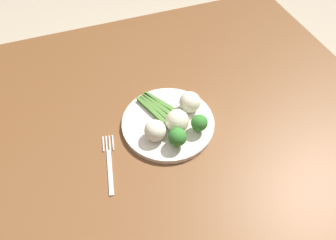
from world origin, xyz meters
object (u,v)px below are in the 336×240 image
Objects in this scene: broccoli_right at (199,123)px; cauliflower_back_right at (177,121)px; asparagus_bundle at (159,108)px; cauliflower_front at (155,131)px; cauliflower_back at (190,102)px; plate at (168,123)px; fork at (110,163)px; broccoli_outer_edge at (177,137)px; dining_table at (167,153)px.

cauliflower_back_right is (-0.05, 0.02, 0.00)m from broccoli_right.
asparagus_bundle is 0.08m from cauliflower_back_right.
cauliflower_front is 0.13m from cauliflower_back.
cauliflower_front reaches higher than plate.
broccoli_right is 0.92× the size of cauliflower_back.
cauliflower_back_right reaches higher than asparagus_bundle.
fork is (-0.24, -0.08, -0.04)m from cauliflower_back.
broccoli_outer_edge reaches higher than cauliflower_front.
fork is at bearing -160.08° from plate.
dining_table is 0.17m from broccoli_right.
asparagus_bundle is 0.83× the size of fork.
cauliflower_front is at bearing -172.97° from cauliflower_back_right.
asparagus_bundle is 2.30× the size of cauliflower_back_right.
cauliflower_front is at bearing 171.41° from broccoli_right.
fork is at bearing -168.67° from cauliflower_front.
cauliflower_front is 0.96× the size of cauliflower_back.
cauliflower_back_right reaches higher than cauliflower_back.
broccoli_outer_edge is at bearing -85.22° from fork.
dining_table is 0.20m from fork.
fork is at bearing -164.78° from dining_table.
fork is at bearing 175.03° from broccoli_outer_edge.
broccoli_outer_edge is (-0.00, -0.08, 0.04)m from plate.
broccoli_right is (0.07, -0.10, 0.02)m from asparagus_bundle.
broccoli_right is 0.86× the size of cauliflower_back_right.
cauliflower_front is (-0.05, -0.04, 0.03)m from plate.
asparagus_bundle is 0.12m from broccoli_right.
dining_table is 23.61× the size of broccoli_right.
asparagus_bundle is at bearing 103.29° from plate.
broccoli_right is at bearing -78.15° from fork.
dining_table is 0.11m from plate.
plate is 4.46× the size of cauliflower_front.
broccoli_right reaches higher than asparagus_bundle.
asparagus_bundle is 2.55× the size of cauliflower_front.
dining_table is 0.15m from cauliflower_back_right.
cauliflower_back is (0.05, 0.05, -0.00)m from cauliflower_back_right.
cauliflower_back_right is at bearing 7.03° from cauliflower_front.
broccoli_outer_edge reaches higher than fork.
cauliflower_front is at bearing -68.92° from fork.
cauliflower_front reaches higher than broccoli_right.
broccoli_outer_edge reaches higher than dining_table.
broccoli_right reaches higher than fork.
asparagus_bundle is at bearing 66.36° from cauliflower_front.
plate is 0.09m from broccoli_right.
cauliflower_back_right is at bearing 69.95° from broccoli_outer_edge.
broccoli_outer_edge is at bearing -126.75° from cauliflower_back.
cauliflower_front is (-0.11, 0.02, -0.00)m from broccoli_right.
dining_table is 0.16m from broccoli_outer_edge.
cauliflower_back is (0.07, 0.10, -0.00)m from broccoli_outer_edge.
fork is (-0.16, -0.11, -0.02)m from asparagus_bundle.
broccoli_outer_edge is at bearing -160.83° from broccoli_right.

